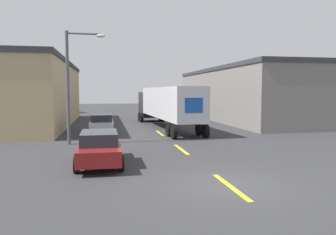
# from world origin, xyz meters

# --- Properties ---
(ground_plane) EXTENTS (160.00, 160.00, 0.00)m
(ground_plane) POSITION_xyz_m (0.00, 0.00, 0.00)
(ground_plane) COLOR #333335
(road_centerline) EXTENTS (0.20, 18.32, 0.01)m
(road_centerline) POSITION_xyz_m (0.00, 7.27, 0.00)
(road_centerline) COLOR yellow
(road_centerline) RESTS_ON ground_plane
(warehouse_left) EXTENTS (9.42, 22.82, 6.25)m
(warehouse_left) POSITION_xyz_m (-12.27, 23.19, 3.13)
(warehouse_left) COLOR tan
(warehouse_left) RESTS_ON ground_plane
(warehouse_right) EXTENTS (11.93, 26.22, 6.03)m
(warehouse_right) POSITION_xyz_m (13.53, 25.73, 3.02)
(warehouse_right) COLOR slate
(warehouse_right) RESTS_ON ground_plane
(semi_truck) EXTENTS (3.61, 16.27, 3.69)m
(semi_truck) POSITION_xyz_m (1.15, 18.59, 2.25)
(semi_truck) COLOR black
(semi_truck) RESTS_ON ground_plane
(parked_car_left_near) EXTENTS (2.03, 4.77, 1.52)m
(parked_car_left_near) POSITION_xyz_m (-4.56, 4.18, 0.80)
(parked_car_left_near) COLOR maroon
(parked_car_left_near) RESTS_ON ground_plane
(parked_car_left_far) EXTENTS (2.03, 4.77, 1.52)m
(parked_car_left_far) POSITION_xyz_m (-4.56, 15.68, 0.80)
(parked_car_left_far) COLOR #B2B2B7
(parked_car_left_far) RESTS_ON ground_plane
(parked_car_right_far) EXTENTS (2.03, 4.77, 1.52)m
(parked_car_right_far) POSITION_xyz_m (4.56, 23.32, 0.80)
(parked_car_right_far) COLOR #2D5B38
(parked_car_right_far) RESTS_ON ground_plane
(street_lamp) EXTENTS (2.45, 0.32, 7.05)m
(street_lamp) POSITION_xyz_m (-6.23, 10.38, 4.14)
(street_lamp) COLOR #4C4C51
(street_lamp) RESTS_ON ground_plane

